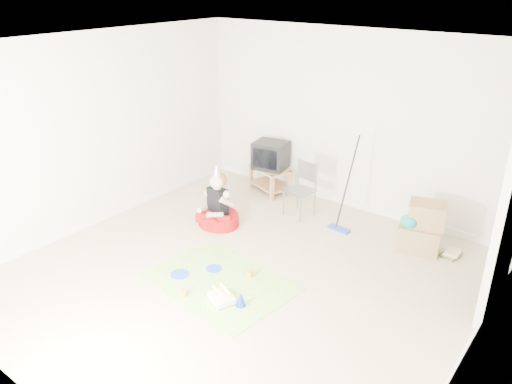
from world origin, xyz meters
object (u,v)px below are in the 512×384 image
Objects in this scene: crt_tv at (271,155)px; birthday_cake at (221,299)px; tv_stand at (270,177)px; folding_chair at (299,190)px; cardboard_boxes at (422,227)px; seated_woman at (218,212)px.

birthday_cake is at bearing -74.12° from crt_tv.
tv_stand reaches higher than birthday_cake.
crt_tv is at bearing -63.43° from tv_stand.
folding_chair reaches higher than cardboard_boxes.
cardboard_boxes is at bearing 3.99° from folding_chair.
birthday_cake is at bearing -117.81° from cardboard_boxes.
cardboard_boxes is (2.60, -0.32, 0.06)m from tv_stand.
cardboard_boxes is at bearing 62.19° from birthday_cake.
seated_woman is at bearing -96.04° from crt_tv.
crt_tv is 0.56× the size of seated_woman.
cardboard_boxes is 2.73m from birthday_cake.
seated_woman reaches higher than tv_stand.
folding_chair is 2.42× the size of birthday_cake.
crt_tv is 1.45m from seated_woman.
tv_stand is 2.62m from cardboard_boxes.
seated_woman is at bearing -128.30° from folding_chair.
tv_stand is 1.38m from seated_woman.
crt_tv is at bearing 94.15° from seated_woman.
cardboard_boxes is 2.72m from seated_woman.
crt_tv reaches higher than folding_chair.
crt_tv is 2.64m from cardboard_boxes.
tv_stand is 2.25× the size of birthday_cake.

